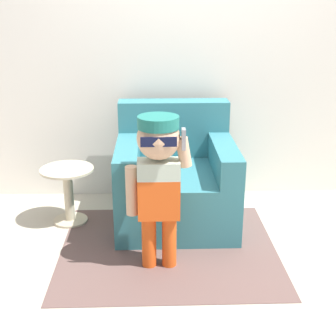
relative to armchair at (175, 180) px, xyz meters
name	(u,v)px	position (x,y,z in m)	size (l,w,h in m)	color
ground_plane	(194,221)	(0.15, -0.07, -0.33)	(10.00, 10.00, 0.00)	#BCB29E
wall_back	(190,51)	(0.15, 0.57, 0.97)	(10.00, 0.05, 2.60)	silver
armchair	(175,180)	(0.00, 0.00, 0.00)	(0.92, 0.96, 0.92)	teal
person_child	(158,170)	(-0.14, -0.74, 0.36)	(0.43, 0.32, 1.04)	#E05119
side_table	(68,190)	(-0.86, -0.04, -0.05)	(0.42, 0.42, 0.46)	beige
rug	(169,248)	(-0.07, -0.51, -0.33)	(1.55, 1.36, 0.01)	brown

